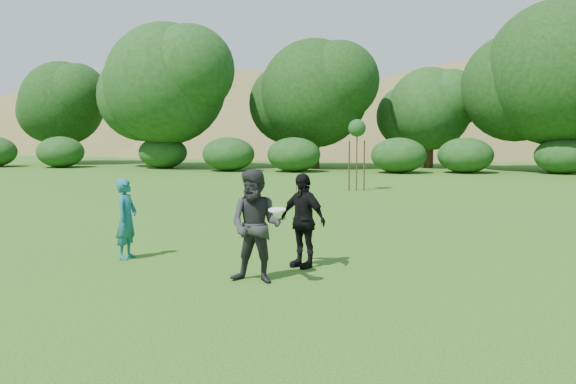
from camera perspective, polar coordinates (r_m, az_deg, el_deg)
name	(u,v)px	position (r m, az deg, el deg)	size (l,w,h in m)	color
ground	(251,271)	(11.25, -3.28, -7.06)	(120.00, 120.00, 0.00)	#19470C
player_teal	(126,219)	(12.58, -14.16, -2.32)	(0.56, 0.37, 1.54)	#175C67
player_grey	(256,226)	(10.32, -2.87, -3.05)	(0.89, 0.69, 1.83)	#272629
player_black	(302,220)	(11.45, 1.30, -2.53)	(0.99, 0.41, 1.69)	black
frisbee	(277,210)	(9.90, -0.98, -1.60)	(0.27, 0.27, 0.05)	white
sapling	(357,130)	(25.63, 6.16, 5.50)	(0.70, 0.70, 2.85)	#3C2817
hillside	(397,246)	(80.41, 9.63, -4.77)	(150.00, 72.00, 52.00)	olive
tree_row	(434,88)	(39.33, 12.84, 9.01)	(53.92, 10.38, 9.62)	#3A2616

